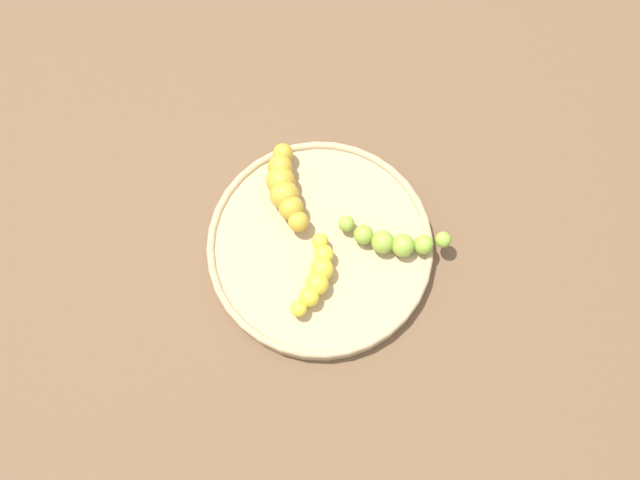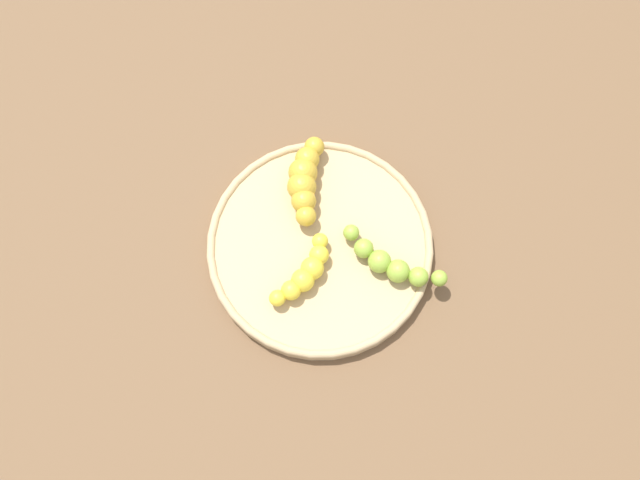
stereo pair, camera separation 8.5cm
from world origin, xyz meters
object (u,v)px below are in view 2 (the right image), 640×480
banana_spotted (305,180)px  fruit_bowl (320,246)px  banana_green (390,263)px  banana_yellow (306,273)px

banana_spotted → fruit_bowl: bearing=107.5°
fruit_bowl → banana_spotted: size_ratio=2.76×
fruit_bowl → banana_spotted: bearing=-105.7°
banana_green → banana_yellow: bearing=-54.5°
banana_green → banana_spotted: (0.04, -0.14, 0.00)m
banana_spotted → banana_green: bearing=138.3°
banana_yellow → banana_spotted: bearing=127.9°
banana_yellow → fruit_bowl: bearing=103.7°
fruit_bowl → banana_yellow: 0.05m
fruit_bowl → banana_spotted: (-0.02, -0.08, 0.03)m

